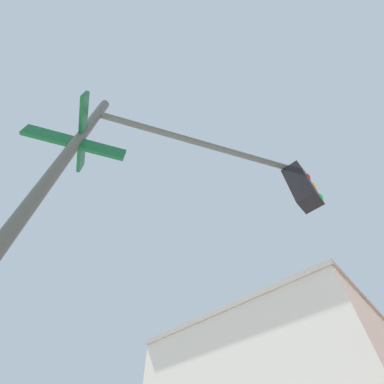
% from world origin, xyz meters
% --- Properties ---
extents(traffic_signal_near, '(2.16, 3.33, 5.14)m').
position_xyz_m(traffic_signal_near, '(-6.57, -6.19, 3.67)').
color(traffic_signal_near, '#474C47').
rests_on(traffic_signal_near, ground_plane).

